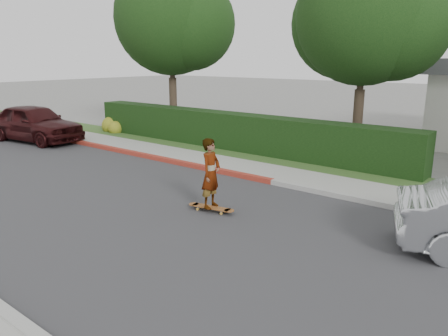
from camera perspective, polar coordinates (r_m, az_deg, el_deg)
The scene contains 13 objects.
ground at distance 10.63m, azimuth -10.40°, elevation -6.03°, with size 120.00×120.00×0.00m, color slate.
road at distance 10.63m, azimuth -10.40°, elevation -6.00°, with size 60.00×8.00×0.01m, color #2D2D30.
curb_far at distance 13.50m, azimuth 2.79°, elevation -1.08°, with size 60.00×0.20×0.15m, color #9E9E99.
curb_red_section at distance 16.83m, azimuth -11.12°, elevation 1.77°, with size 12.00×0.21×0.15m, color maroon.
sidewalk_far at distance 14.22m, azimuth 4.92°, elevation -0.39°, with size 60.00×1.60×0.12m, color gray.
planting_strip at distance 15.54m, azimuth 8.21°, elevation 0.75°, with size 60.00×1.60×0.10m, color #2D4C1E.
hedge at distance 17.54m, azimuth 0.83°, elevation 4.77°, with size 15.00×1.00×1.50m, color black.
flowering_shrub at distance 22.26m, azimuth -14.38°, elevation 5.28°, with size 1.40×1.00×0.90m.
tree_left at distance 21.47m, azimuth -6.60°, elevation 18.51°, with size 5.99×5.21×8.00m.
tree_center at distance 16.85m, azimuth 18.15°, elevation 17.89°, with size 5.66×4.84×7.44m.
skateboard at distance 10.62m, azimuth -1.69°, elevation -5.19°, with size 1.25×0.47×0.11m.
skateboarder at distance 10.37m, azimuth -1.73°, elevation -0.71°, with size 0.61×0.40×1.69m, color white.
car_maroon at distance 21.12m, azimuth -23.51°, elevation 5.42°, with size 1.95×4.84×1.65m, color #331011.
Camera 1 is at (7.62, -6.46, 3.65)m, focal length 35.00 mm.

